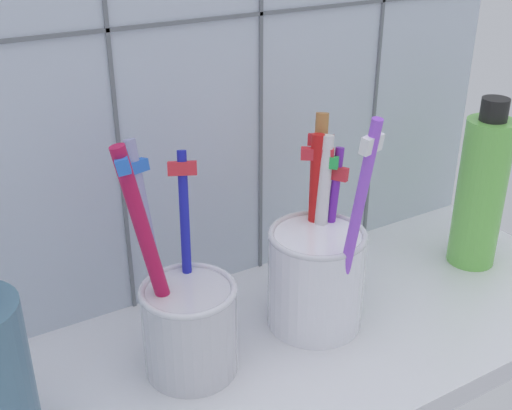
% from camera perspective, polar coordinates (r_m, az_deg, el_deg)
% --- Properties ---
extents(counter_slab, '(0.64, 0.22, 0.02)m').
position_cam_1_polar(counter_slab, '(0.53, 0.60, -13.39)').
color(counter_slab, silver).
rests_on(counter_slab, ground).
extents(tile_wall_back, '(0.64, 0.02, 0.45)m').
position_cam_1_polar(tile_wall_back, '(0.53, -6.26, 12.54)').
color(tile_wall_back, silver).
rests_on(tile_wall_back, ground).
extents(toothbrush_cup_left, '(0.08, 0.09, 0.18)m').
position_cam_1_polar(toothbrush_cup_left, '(0.49, -6.08, -9.83)').
color(toothbrush_cup_left, silver).
rests_on(toothbrush_cup_left, counter_slab).
extents(toothbrush_cup_right, '(0.08, 0.10, 0.19)m').
position_cam_1_polar(toothbrush_cup_right, '(0.53, 5.34, -5.61)').
color(toothbrush_cup_right, white).
rests_on(toothbrush_cup_right, counter_slab).
extents(soap_bottle, '(0.04, 0.04, 0.16)m').
position_cam_1_polar(soap_bottle, '(0.64, 19.04, 1.20)').
color(soap_bottle, '#79D05A').
rests_on(soap_bottle, counter_slab).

